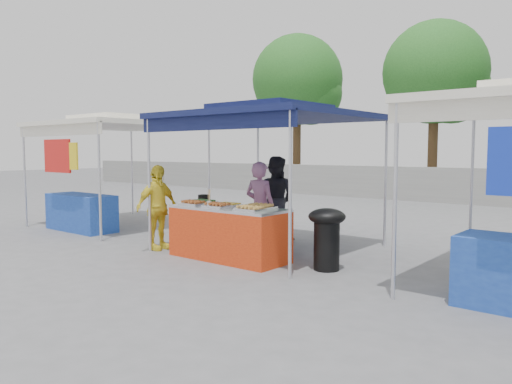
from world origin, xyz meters
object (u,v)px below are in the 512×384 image
Objects in this scene: wok_burner at (327,233)px; cooking_pot at (204,198)px; vendor_table at (229,233)px; customer_person at (157,207)px; helper_man at (275,199)px; vendor_woman at (260,207)px.

cooking_pot is at bearing 171.69° from wok_burner.
cooking_pot reaches higher than wok_burner.
wok_burner reaches higher than vendor_table.
vendor_table is 1.57m from customer_person.
helper_man reaches higher than customer_person.
cooking_pot is 1.04m from vendor_woman.
vendor_woman is 1.04× the size of customer_person.
wok_burner is (2.51, 0.04, -0.37)m from cooking_pot.
helper_man is at bearing -30.68° from customer_person.
vendor_woman is 0.95× the size of helper_man.
wok_burner is at bearing -80.57° from customer_person.
cooking_pot is 0.13× the size of helper_man.
helper_man is at bearing 136.06° from wok_burner.
wok_burner is 0.61× the size of customer_person.
vendor_table is 1.06m from cooking_pot.
helper_man reaches higher than wok_burner.
vendor_woman is at bearing 84.09° from vendor_table.
helper_man reaches higher than vendor_table.
cooking_pot is 0.14× the size of vendor_woman.
wok_burner is 0.59× the size of vendor_woman.
vendor_woman is (0.95, 0.40, -0.13)m from cooking_pot.
helper_man is at bearing 102.48° from vendor_table.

